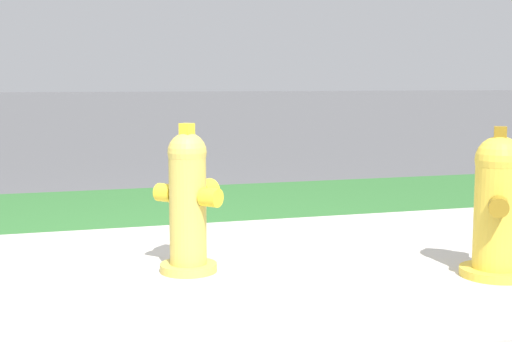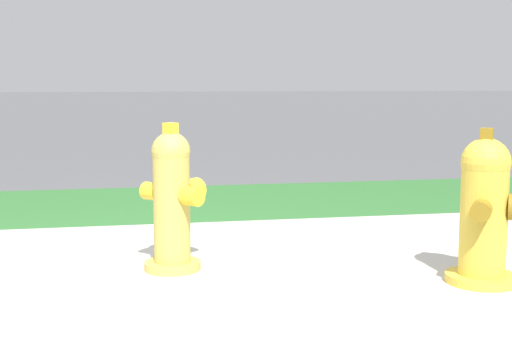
{
  "view_description": "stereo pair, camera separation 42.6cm",
  "coord_description": "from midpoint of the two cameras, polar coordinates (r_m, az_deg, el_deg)",
  "views": [
    {
      "loc": [
        -0.57,
        -3.25,
        0.94
      ],
      "look_at": [
        0.63,
        0.8,
        0.4
      ],
      "focal_mm": 50.0,
      "sensor_mm": 36.0,
      "label": 1
    },
    {
      "loc": [
        -0.16,
        -3.36,
        0.94
      ],
      "look_at": [
        0.63,
        0.8,
        0.4
      ],
      "focal_mm": 50.0,
      "sensor_mm": 36.0,
      "label": 2
    }
  ],
  "objects": [
    {
      "name": "grass_verge",
      "position": [
        5.48,
        -12.51,
        -2.74
      ],
      "size": [
        18.0,
        1.7,
        0.01
      ],
      "primitive_type": "cube",
      "color": "#2D662D",
      "rests_on": "ground"
    },
    {
      "name": "fire_hydrant_far_end",
      "position": [
        3.48,
        -8.92,
        -2.5
      ],
      "size": [
        0.34,
        0.34,
        0.74
      ],
      "rotation": [
        0.0,
        0.0,
        5.44
      ],
      "color": "gold",
      "rests_on": "ground"
    },
    {
      "name": "sidewalk_pavement",
      "position": [
        3.45,
        -9.97,
        -8.53
      ],
      "size": [
        18.0,
        2.48,
        0.01
      ],
      "primitive_type": "cube",
      "color": "#BCB7AD",
      "rests_on": "ground"
    },
    {
      "name": "fire_hydrant_across_street",
      "position": [
        3.48,
        15.56,
        -2.8
      ],
      "size": [
        0.37,
        0.38,
        0.73
      ],
      "rotation": [
        0.0,
        0.0,
        4.13
      ],
      "color": "gold",
      "rests_on": "ground"
    },
    {
      "name": "ground_plane",
      "position": [
        3.45,
        -9.96,
        -8.61
      ],
      "size": [
        120.0,
        120.0,
        0.0
      ],
      "primitive_type": "plane",
      "color": "#515154"
    }
  ]
}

